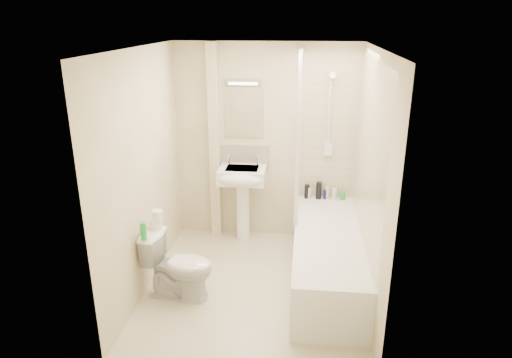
# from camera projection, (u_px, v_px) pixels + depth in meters

# --- Properties ---
(floor) EXTENTS (2.50, 2.50, 0.00)m
(floor) POSITION_uv_depth(u_px,v_px,m) (254.00, 286.00, 4.77)
(floor) COLOR beige
(floor) RESTS_ON ground
(wall_back) EXTENTS (2.20, 0.02, 2.40)m
(wall_back) POSITION_uv_depth(u_px,v_px,m) (266.00, 144.00, 5.54)
(wall_back) COLOR beige
(wall_back) RESTS_ON ground
(wall_left) EXTENTS (0.02, 2.50, 2.40)m
(wall_left) POSITION_uv_depth(u_px,v_px,m) (143.00, 174.00, 4.48)
(wall_left) COLOR beige
(wall_left) RESTS_ON ground
(wall_right) EXTENTS (0.02, 2.50, 2.40)m
(wall_right) POSITION_uv_depth(u_px,v_px,m) (371.00, 182.00, 4.25)
(wall_right) COLOR beige
(wall_right) RESTS_ON ground
(ceiling) EXTENTS (2.20, 2.50, 0.02)m
(ceiling) POSITION_uv_depth(u_px,v_px,m) (254.00, 48.00, 3.96)
(ceiling) COLOR white
(ceiling) RESTS_ON wall_back
(tile_back) EXTENTS (0.70, 0.01, 1.75)m
(tile_back) POSITION_uv_depth(u_px,v_px,m) (329.00, 128.00, 5.37)
(tile_back) COLOR beige
(tile_back) RESTS_ON wall_back
(tile_right) EXTENTS (0.01, 2.10, 1.75)m
(tile_right) POSITION_uv_depth(u_px,v_px,m) (369.00, 153.00, 4.37)
(tile_right) COLOR beige
(tile_right) RESTS_ON wall_right
(pipe_boxing) EXTENTS (0.12, 0.12, 2.40)m
(pipe_boxing) POSITION_uv_depth(u_px,v_px,m) (215.00, 144.00, 5.54)
(pipe_boxing) COLOR beige
(pipe_boxing) RESTS_ON ground
(splashback) EXTENTS (0.60, 0.02, 0.30)m
(splashback) POSITION_uv_depth(u_px,v_px,m) (244.00, 157.00, 5.61)
(splashback) COLOR beige
(splashback) RESTS_ON wall_back
(mirror) EXTENTS (0.46, 0.01, 0.60)m
(mirror) POSITION_uv_depth(u_px,v_px,m) (244.00, 113.00, 5.43)
(mirror) COLOR white
(mirror) RESTS_ON wall_back
(strip_light) EXTENTS (0.42, 0.07, 0.07)m
(strip_light) POSITION_uv_depth(u_px,v_px,m) (243.00, 81.00, 5.28)
(strip_light) COLOR silver
(strip_light) RESTS_ON wall_back
(bathtub) EXTENTS (0.70, 2.10, 0.55)m
(bathtub) POSITION_uv_depth(u_px,v_px,m) (327.00, 256.00, 4.78)
(bathtub) COLOR white
(bathtub) RESTS_ON ground
(shower_screen) EXTENTS (0.04, 0.92, 1.80)m
(shower_screen) POSITION_uv_depth(u_px,v_px,m) (299.00, 134.00, 4.99)
(shower_screen) COLOR white
(shower_screen) RESTS_ON bathtub
(shower_fixture) EXTENTS (0.10, 0.16, 0.99)m
(shower_fixture) POSITION_uv_depth(u_px,v_px,m) (330.00, 118.00, 5.29)
(shower_fixture) COLOR white
(shower_fixture) RESTS_ON wall_back
(pedestal_sink) EXTENTS (0.56, 0.50, 1.08)m
(pedestal_sink) POSITION_uv_depth(u_px,v_px,m) (242.00, 184.00, 5.49)
(pedestal_sink) COLOR white
(pedestal_sink) RESTS_ON ground
(bottle_black_a) EXTENTS (0.06, 0.06, 0.17)m
(bottle_black_a) POSITION_uv_depth(u_px,v_px,m) (307.00, 191.00, 5.59)
(bottle_black_a) COLOR black
(bottle_black_a) RESTS_ON bathtub
(bottle_white_a) EXTENTS (0.05, 0.05, 0.14)m
(bottle_white_a) POSITION_uv_depth(u_px,v_px,m) (309.00, 193.00, 5.59)
(bottle_white_a) COLOR silver
(bottle_white_a) RESTS_ON bathtub
(bottle_black_b) EXTENTS (0.07, 0.07, 0.21)m
(bottle_black_b) POSITION_uv_depth(u_px,v_px,m) (319.00, 190.00, 5.57)
(bottle_black_b) COLOR black
(bottle_black_b) RESTS_ON bathtub
(bottle_blue) EXTENTS (0.06, 0.06, 0.12)m
(bottle_blue) POSITION_uv_depth(u_px,v_px,m) (326.00, 194.00, 5.57)
(bottle_blue) COLOR #131251
(bottle_blue) RESTS_ON bathtub
(bottle_cream) EXTENTS (0.06, 0.06, 0.16)m
(bottle_cream) POSITION_uv_depth(u_px,v_px,m) (327.00, 193.00, 5.57)
(bottle_cream) COLOR beige
(bottle_cream) RESTS_ON bathtub
(bottle_white_b) EXTENTS (0.06, 0.06, 0.14)m
(bottle_white_b) POSITION_uv_depth(u_px,v_px,m) (334.00, 194.00, 5.56)
(bottle_white_b) COLOR silver
(bottle_white_b) RESTS_ON bathtub
(bottle_green) EXTENTS (0.07, 0.07, 0.09)m
(bottle_green) POSITION_uv_depth(u_px,v_px,m) (342.00, 196.00, 5.56)
(bottle_green) COLOR green
(bottle_green) RESTS_ON bathtub
(toilet) EXTENTS (0.52, 0.75, 0.68)m
(toilet) POSITION_uv_depth(u_px,v_px,m) (179.00, 265.00, 4.50)
(toilet) COLOR white
(toilet) RESTS_ON ground
(toilet_roll_lower) EXTENTS (0.12, 0.12, 0.09)m
(toilet_roll_lower) POSITION_uv_depth(u_px,v_px,m) (155.00, 225.00, 4.49)
(toilet_roll_lower) COLOR white
(toilet_roll_lower) RESTS_ON toilet
(toilet_roll_upper) EXTENTS (0.10, 0.10, 0.11)m
(toilet_roll_upper) POSITION_uv_depth(u_px,v_px,m) (157.00, 216.00, 4.45)
(toilet_roll_upper) COLOR white
(toilet_roll_upper) RESTS_ON toilet_roll_lower
(green_bottle) EXTENTS (0.06, 0.06, 0.17)m
(green_bottle) POSITION_uv_depth(u_px,v_px,m) (143.00, 231.00, 4.26)
(green_bottle) COLOR green
(green_bottle) RESTS_ON toilet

